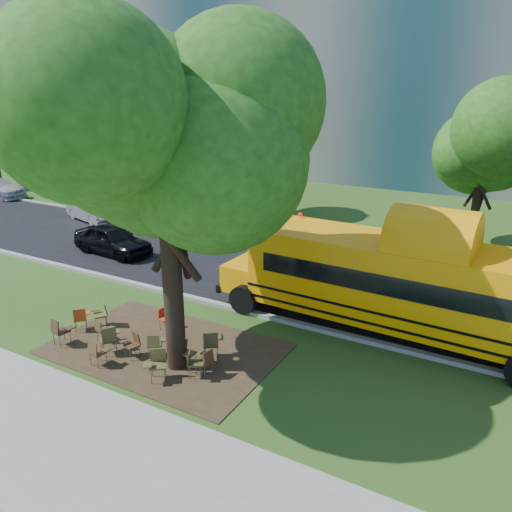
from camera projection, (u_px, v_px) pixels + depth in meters
The scene contains 33 objects.
ground at pixel (150, 335), 16.43m from camera, with size 160.00×160.00×0.00m, color #2A4B17.
sidewalk at pixel (16, 418), 12.30m from camera, with size 60.00×4.00×0.04m, color gray.
dirt_patch at pixel (165, 349), 15.55m from camera, with size 7.00×4.50×0.03m, color #382819.
asphalt_road at pixel (255, 270), 22.20m from camera, with size 80.00×8.00×0.04m, color black.
kerb_near at pixel (203, 301), 18.88m from camera, with size 80.00×0.25×0.14m, color gray.
kerb_far at pixel (294, 244), 25.56m from camera, with size 80.00×0.25×0.14m, color gray.
building_main at pixel (334, 49), 46.26m from camera, with size 38.00×16.00×22.00m, color slate.
building_left at pixel (124, 67), 63.80m from camera, with size 26.00×14.00×20.00m, color slate.
bg_tree_0 at pixel (135, 140), 31.24m from camera, with size 5.20×5.20×7.18m.
bg_tree_1 at pixel (70, 120), 36.33m from camera, with size 6.00×6.00×8.40m.
bg_tree_2 at pixel (256, 147), 30.58m from camera, with size 4.80×4.80×6.62m.
bg_tree_3 at pixel (484, 150), 22.63m from camera, with size 5.60×5.60×7.84m.
main_tree at pixel (165, 152), 12.59m from camera, with size 7.20×7.20×9.82m.
school_bus at pixel (423, 287), 15.57m from camera, with size 13.01×3.41×3.15m.
chair_0 at pixel (60, 329), 15.58m from camera, with size 0.67×0.54×0.92m.
chair_1 at pixel (102, 329), 15.84m from camera, with size 0.59×0.46×0.77m.
chair_2 at pixel (109, 337), 15.08m from camera, with size 0.63×0.80×0.94m.
chair_3 at pixel (133, 342), 14.95m from camera, with size 0.63×0.49×0.81m.
chair_4 at pixel (97, 351), 14.43m from camera, with size 0.56×0.48×0.82m.
chair_5 at pixel (157, 362), 13.75m from camera, with size 0.62×0.78×0.93m.
chair_6 at pixel (206, 360), 13.97m from camera, with size 0.49×0.58×0.83m.
chair_7 at pixel (193, 361), 13.90m from camera, with size 0.67×0.55×0.82m.
chair_8 at pixel (81, 317), 16.53m from camera, with size 0.58×0.73×0.85m.
chair_9 at pixel (102, 312), 16.84m from camera, with size 0.76×0.60×0.88m.
chair_10 at pixel (165, 317), 16.60m from camera, with size 0.47×0.60×0.80m.
chair_11 at pixel (155, 343), 14.91m from camera, with size 0.54×0.65×0.80m.
chair_12 at pixel (187, 351), 14.48m from camera, with size 0.48×0.51×0.78m.
chair_13 at pixel (212, 342), 14.79m from camera, with size 0.62×0.78×0.94m.
black_car at pixel (113, 240), 24.12m from camera, with size 1.70×4.23×1.44m, color black.
bg_car_silver at pixel (91, 211), 30.05m from camera, with size 1.35×3.88×1.28m, color #A5A5AA.
bg_car_red at pixel (124, 216), 29.16m from camera, with size 1.94×4.20×1.17m, color maroon.
pedestrian_a at pixel (110, 197), 32.93m from camera, with size 0.58×0.38×1.58m, color navy.
pedestrian_b at pixel (90, 193), 33.97m from camera, with size 0.82×0.64×1.68m, color #796248.
Camera 1 is at (10.25, -11.10, 7.79)m, focal length 35.00 mm.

